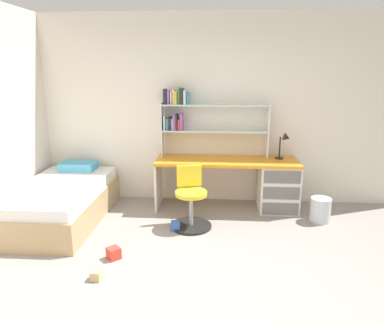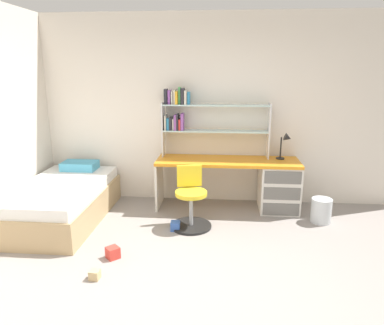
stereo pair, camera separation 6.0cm
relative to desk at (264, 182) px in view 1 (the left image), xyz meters
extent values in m
cube|color=gray|center=(-0.76, -2.10, -0.41)|extent=(6.01, 5.85, 0.02)
cube|color=silver|center=(-0.76, 0.35, 0.97)|extent=(6.01, 0.06, 2.74)
cube|color=orange|center=(-0.53, 0.00, 0.29)|extent=(2.00, 0.60, 0.04)
cube|color=silver|center=(0.20, 0.00, -0.06)|extent=(0.54, 0.57, 0.68)
cube|color=silver|center=(-1.52, 0.00, -0.06)|extent=(0.03, 0.54, 0.68)
cube|color=#64625E|center=(0.20, -0.29, -0.29)|extent=(0.48, 0.01, 0.17)
cube|color=#64625E|center=(0.20, -0.29, -0.06)|extent=(0.48, 0.01, 0.17)
cube|color=#64625E|center=(0.20, -0.29, 0.16)|extent=(0.48, 0.01, 0.17)
cube|color=silver|center=(-1.47, 0.18, 0.70)|extent=(0.02, 0.22, 0.78)
cube|color=silver|center=(0.04, 0.18, 0.70)|extent=(0.02, 0.22, 0.78)
cube|color=silver|center=(-0.72, 0.18, 0.69)|extent=(1.49, 0.22, 0.02)
cube|color=silver|center=(-0.72, 0.18, 1.06)|extent=(1.49, 0.22, 0.02)
cube|color=beige|center=(-1.43, 0.18, 0.81)|extent=(0.02, 0.18, 0.21)
cube|color=#338CBF|center=(-1.40, 0.18, 0.79)|extent=(0.04, 0.14, 0.17)
cube|color=#26262D|center=(-1.36, 0.18, 0.79)|extent=(0.04, 0.16, 0.18)
cube|color=beige|center=(-1.32, 0.18, 0.78)|extent=(0.03, 0.13, 0.16)
cube|color=purple|center=(-1.29, 0.18, 0.81)|extent=(0.03, 0.20, 0.22)
cube|color=#26262D|center=(-1.26, 0.18, 0.82)|extent=(0.02, 0.19, 0.22)
cube|color=red|center=(-1.23, 0.18, 0.78)|extent=(0.03, 0.17, 0.16)
cube|color=purple|center=(-1.19, 0.18, 0.82)|extent=(0.04, 0.17, 0.24)
cube|color=#26262D|center=(-1.42, 0.18, 1.18)|extent=(0.04, 0.15, 0.21)
cube|color=purple|center=(-1.37, 0.18, 1.17)|extent=(0.04, 0.14, 0.19)
cube|color=beige|center=(-1.33, 0.18, 1.16)|extent=(0.02, 0.13, 0.18)
cube|color=beige|center=(-1.30, 0.18, 1.17)|extent=(0.02, 0.15, 0.20)
cube|color=gold|center=(-1.27, 0.18, 1.16)|extent=(0.03, 0.19, 0.18)
cube|color=#4CA559|center=(-1.23, 0.18, 1.19)|extent=(0.03, 0.12, 0.24)
cube|color=#26262D|center=(-1.18, 0.18, 1.18)|extent=(0.04, 0.19, 0.22)
cube|color=beige|center=(-1.14, 0.18, 1.17)|extent=(0.03, 0.19, 0.19)
cube|color=#338CBF|center=(-1.10, 0.18, 1.16)|extent=(0.03, 0.13, 0.17)
cylinder|color=black|center=(0.21, 0.13, 0.32)|extent=(0.12, 0.12, 0.02)
cylinder|color=black|center=(0.21, 0.13, 0.48)|extent=(0.02, 0.02, 0.30)
cone|color=black|center=(0.29, 0.08, 0.63)|extent=(0.12, 0.11, 0.13)
cylinder|color=black|center=(-0.99, -0.70, -0.39)|extent=(0.52, 0.52, 0.03)
cylinder|color=#A5A8AD|center=(-0.99, -0.70, -0.19)|extent=(0.05, 0.05, 0.43)
cylinder|color=yellow|center=(-0.99, -0.70, 0.05)|extent=(0.40, 0.40, 0.05)
cube|color=yellow|center=(-1.02, -0.53, 0.23)|extent=(0.32, 0.11, 0.28)
cube|color=tan|center=(-2.72, -0.62, -0.22)|extent=(1.05, 1.85, 0.37)
cube|color=white|center=(-2.72, -0.62, 0.03)|extent=(0.99, 1.79, 0.14)
cube|color=#4CA5CC|center=(-2.72, 0.05, 0.16)|extent=(0.50, 0.32, 0.12)
cylinder|color=silver|center=(0.70, -0.40, -0.24)|extent=(0.26, 0.26, 0.32)
cube|color=red|center=(-1.75, -1.55, -0.34)|extent=(0.17, 0.17, 0.12)
cube|color=#3860B7|center=(-1.17, -0.81, -0.35)|extent=(0.12, 0.12, 0.11)
cube|color=tan|center=(-1.80, -1.95, -0.36)|extent=(0.10, 0.10, 0.09)
camera|label=1|loc=(-0.66, -4.90, 1.56)|focal=33.39mm
camera|label=2|loc=(-0.60, -4.89, 1.56)|focal=33.39mm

